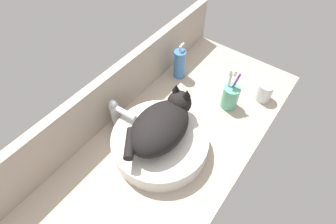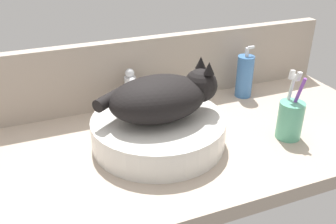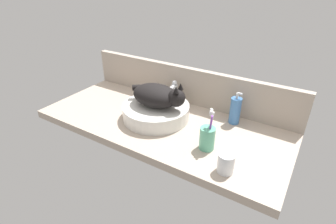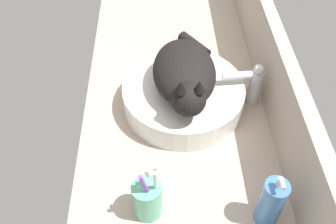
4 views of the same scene
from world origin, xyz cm
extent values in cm
cube|color=#B2A08E|center=(0.00, 0.00, -2.00)|extent=(128.37, 56.09, 4.00)
cube|color=#AD9E8E|center=(0.00, 26.25, 10.40)|extent=(128.37, 3.60, 20.79)
cylinder|color=silver|center=(-4.30, 0.75, 3.75)|extent=(34.63, 34.63, 7.49)
ellipsoid|color=black|center=(-4.30, 0.75, 12.99)|extent=(25.44, 17.66, 11.00)
sphere|color=black|center=(7.58, 1.06, 14.49)|extent=(8.80, 8.80, 8.80)
cone|color=black|center=(8.52, 3.29, 19.89)|extent=(2.80, 2.80, 3.20)
cone|color=black|center=(8.63, -1.11, 19.89)|extent=(2.80, 2.80, 3.20)
cylinder|color=black|center=(-15.02, 4.29, 13.49)|extent=(10.79, 9.04, 3.20)
cylinder|color=silver|center=(-5.45, 21.45, 5.50)|extent=(3.60, 3.60, 11.00)
cylinder|color=silver|center=(-5.17, 16.45, 10.40)|extent=(2.76, 10.11, 2.20)
sphere|color=silver|center=(-5.45, 21.45, 12.20)|extent=(2.80, 2.80, 2.80)
cylinder|color=#3F72B2|center=(32.04, 17.61, 6.87)|extent=(5.40, 5.40, 13.75)
cylinder|color=silver|center=(32.04, 17.61, 15.15)|extent=(1.20, 1.20, 2.80)
cylinder|color=silver|center=(33.24, 17.61, 16.55)|extent=(2.20, 1.00, 1.00)
cylinder|color=#5BB28E|center=(29.27, -9.49, 5.17)|extent=(6.69, 6.69, 10.34)
cylinder|color=white|center=(29.21, -7.40, 8.90)|extent=(3.08, 0.96, 16.98)
cube|color=white|center=(29.21, -7.40, 17.40)|extent=(1.50, 0.81, 2.54)
cylinder|color=purple|center=(30.02, -8.97, 8.90)|extent=(2.84, 3.76, 16.90)
cube|color=white|center=(30.02, -8.97, 17.40)|extent=(1.48, 1.19, 2.62)
camera|label=1|loc=(-43.40, -31.80, 84.39)|focal=28.00mm
camera|label=2|loc=(-33.13, -77.94, 53.61)|focal=40.00mm
camera|label=3|loc=(64.10, -97.15, 69.79)|focal=28.00mm
camera|label=4|loc=(71.03, -6.25, 80.64)|focal=40.00mm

